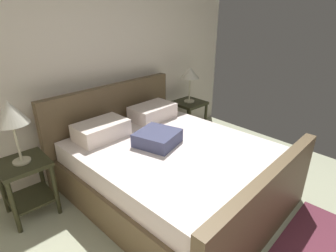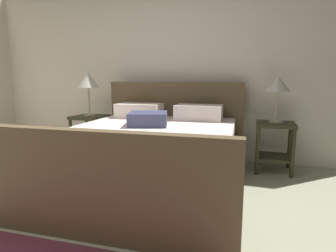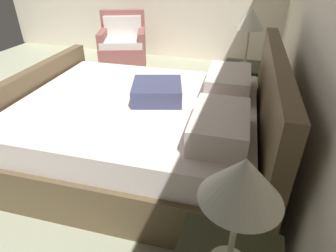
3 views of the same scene
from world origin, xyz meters
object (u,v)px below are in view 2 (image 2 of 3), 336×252
nightstand_right (275,139)px  table_lamp_right (278,86)px  nightstand_left (90,129)px  table_lamp_left (88,81)px  bed (152,153)px

nightstand_right → table_lamp_right: table_lamp_right is taller
table_lamp_right → nightstand_left: 2.56m
table_lamp_right → table_lamp_left: size_ratio=0.88×
bed → table_lamp_right: 1.66m
table_lamp_right → table_lamp_left: table_lamp_left is taller
nightstand_right → table_lamp_right: bearing=63.4°
table_lamp_right → table_lamp_left: 2.48m
nightstand_left → table_lamp_right: bearing=3.2°
table_lamp_right → nightstand_right: bearing=-116.6°
nightstand_right → table_lamp_left: bearing=-176.8°
nightstand_left → table_lamp_left: table_lamp_left is taller
bed → nightstand_left: bearing=149.6°
nightstand_right → nightstand_left: same height
bed → nightstand_right: bed is taller
table_lamp_left → table_lamp_right: bearing=3.2°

